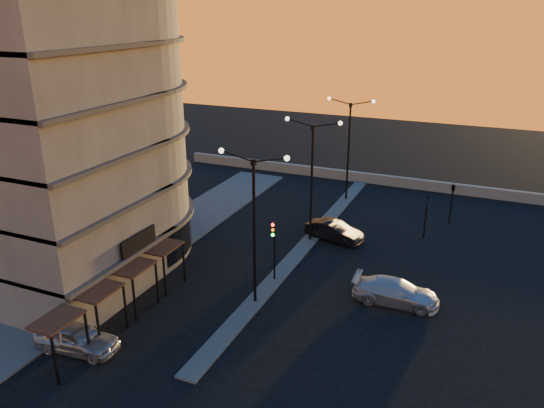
{
  "coord_description": "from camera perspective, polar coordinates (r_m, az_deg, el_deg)",
  "views": [
    {
      "loc": [
        12.23,
        -25.57,
        16.96
      ],
      "look_at": [
        -1.4,
        5.81,
        4.24
      ],
      "focal_mm": 35.0,
      "sensor_mm": 36.0,
      "label": 1
    }
  ],
  "objects": [
    {
      "name": "parapet",
      "position": [
        55.09,
        11.69,
        2.58
      ],
      "size": [
        44.0,
        0.5,
        1.0
      ],
      "primitive_type": "cube",
      "color": "slate",
      "rests_on": "ground"
    },
    {
      "name": "signal_east_a",
      "position": [
        42.54,
        16.22,
        -1.14
      ],
      "size": [
        0.13,
        0.16,
        3.6
      ],
      "color": "black",
      "rests_on": "ground"
    },
    {
      "name": "car_hatchback",
      "position": [
        30.3,
        -20.28,
        -13.33
      ],
      "size": [
        4.68,
        2.3,
        1.54
      ],
      "primitive_type": "imported",
      "rotation": [
        0.0,
        0.0,
        1.68
      ],
      "color": "#A8AAB0",
      "rests_on": "ground"
    },
    {
      "name": "car_sedan",
      "position": [
        41.26,
        6.67,
        -2.89
      ],
      "size": [
        4.75,
        2.54,
        1.49
      ],
      "primitive_type": "imported",
      "rotation": [
        0.0,
        0.0,
        1.35
      ],
      "color": "black",
      "rests_on": "ground"
    },
    {
      "name": "car_wagon",
      "position": [
        33.43,
        13.18,
        -9.2
      ],
      "size": [
        5.26,
        2.31,
        1.5
      ],
      "primitive_type": "imported",
      "rotation": [
        0.0,
        0.0,
        1.61
      ],
      "color": "silver",
      "rests_on": "ground"
    },
    {
      "name": "median",
      "position": [
        41.23,
        4.11,
        -3.85
      ],
      "size": [
        1.2,
        36.0,
        0.12
      ],
      "primitive_type": "cube",
      "color": "#4A4A48",
      "rests_on": "ground"
    },
    {
      "name": "streetlamp_mid",
      "position": [
        39.29,
        4.31,
        3.53
      ],
      "size": [
        4.32,
        0.32,
        9.51
      ],
      "color": "black",
      "rests_on": "ground"
    },
    {
      "name": "streetlamp_near",
      "position": [
        30.53,
        -1.94,
        -1.47
      ],
      "size": [
        4.32,
        0.32,
        9.51
      ],
      "color": "black",
      "rests_on": "ground"
    },
    {
      "name": "ground",
      "position": [
        33.03,
        -1.82,
        -10.51
      ],
      "size": [
        120.0,
        120.0,
        0.0
      ],
      "primitive_type": "plane",
      "color": "black",
      "rests_on": "ground"
    },
    {
      "name": "streetlamp_far",
      "position": [
        48.53,
        8.27,
        6.64
      ],
      "size": [
        4.32,
        0.32,
        9.51
      ],
      "color": "black",
      "rests_on": "ground"
    },
    {
      "name": "signal_east_b",
      "position": [
        45.8,
        18.93,
        1.65
      ],
      "size": [
        0.42,
        1.99,
        3.6
      ],
      "color": "black",
      "rests_on": "ground"
    },
    {
      "name": "traffic_light_main",
      "position": [
        34.0,
        0.19,
        -4.05
      ],
      "size": [
        0.28,
        0.44,
        4.25
      ],
      "color": "black",
      "rests_on": "ground"
    },
    {
      "name": "building",
      "position": [
        36.99,
        -22.45,
        11.05
      ],
      "size": [
        14.35,
        17.08,
        25.0
      ],
      "color": "#625C56",
      "rests_on": "ground"
    },
    {
      "name": "sidewalk_west",
      "position": [
        40.94,
        -12.84,
        -4.53
      ],
      "size": [
        5.0,
        40.0,
        0.12
      ],
      "primitive_type": "cube",
      "color": "#4A4A48",
      "rests_on": "ground"
    }
  ]
}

